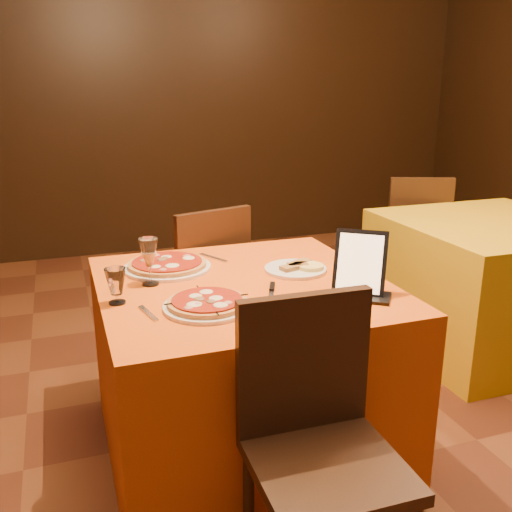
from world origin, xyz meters
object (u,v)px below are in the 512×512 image
object	(u,v)px
pizza_near	(207,304)
water_glass	(116,286)
chair_main_far	(196,288)
pizza_far	(167,266)
wine_glass	(149,261)
chair_side_far	(411,237)
main_table	(243,368)
tablet	(360,263)
side_table	(489,283)
chair_main_near	(328,466)

from	to	relation	value
pizza_near	water_glass	distance (m)	0.33
chair_main_far	pizza_near	distance (m)	1.08
chair_main_far	water_glass	xyz separation A→B (m)	(-0.49, -0.87, 0.36)
pizza_far	wine_glass	distance (m)	0.21
pizza_far	water_glass	distance (m)	0.41
chair_side_far	chair_main_far	bearing A→B (deg)	38.14
chair_main_far	wine_glass	distance (m)	0.88
pizza_far	chair_main_far	bearing A→B (deg)	65.38
main_table	chair_main_far	world-z (taller)	chair_main_far
wine_glass	tablet	distance (m)	0.80
side_table	chair_main_far	xyz separation A→B (m)	(-1.69, 0.28, 0.08)
water_glass	tablet	distance (m)	0.88
side_table	chair_main_near	distance (m)	2.14
chair_main_near	chair_main_far	bearing A→B (deg)	91.22
main_table	chair_side_far	world-z (taller)	chair_side_far
water_glass	chair_side_far	bearing A→B (deg)	32.50
main_table	wine_glass	bearing A→B (deg)	164.45
side_table	tablet	distance (m)	1.61
main_table	side_table	world-z (taller)	same
tablet	water_glass	bearing A→B (deg)	-156.49
chair_main_near	chair_side_far	distance (m)	2.70
main_table	chair_side_far	distance (m)	2.15
side_table	chair_main_far	world-z (taller)	chair_main_far
main_table	tablet	bearing A→B (deg)	-34.89
chair_main_near	water_glass	bearing A→B (deg)	125.54
side_table	chair_side_far	size ratio (longest dim) A/B	1.21
main_table	chair_side_far	bearing A→B (deg)	38.07
pizza_near	pizza_far	bearing A→B (deg)	95.47
chair_main_near	chair_side_far	world-z (taller)	same
main_table	wine_glass	distance (m)	0.59
pizza_near	side_table	bearing A→B (deg)	21.26
side_table	pizza_near	world-z (taller)	pizza_near
chair_main_far	wine_glass	world-z (taller)	wine_glass
chair_main_near	pizza_near	size ratio (longest dim) A/B	2.95
wine_glass	tablet	size ratio (longest dim) A/B	0.78
main_table	pizza_near	world-z (taller)	pizza_near
chair_main_near	wine_glass	size ratio (longest dim) A/B	4.79
pizza_near	water_glass	bearing A→B (deg)	152.30
chair_side_far	pizza_far	xyz separation A→B (m)	(-1.94, -1.06, 0.31)
chair_main_near	pizza_near	xyz separation A→B (m)	(-0.20, 0.56, 0.31)
wine_glass	water_glass	world-z (taller)	wine_glass
side_table	water_glass	xyz separation A→B (m)	(-2.18, -0.58, 0.44)
main_table	side_table	size ratio (longest dim) A/B	1.00
chair_main_far	tablet	xyz separation A→B (m)	(0.37, -1.06, 0.41)
chair_side_far	water_glass	size ratio (longest dim) A/B	7.00
pizza_near	pizza_far	xyz separation A→B (m)	(-0.05, 0.48, 0.00)
side_table	pizza_near	bearing A→B (deg)	-158.74
pizza_far	wine_glass	xyz separation A→B (m)	(-0.10, -0.17, 0.08)
main_table	water_glass	xyz separation A→B (m)	(-0.49, -0.06, 0.44)
pizza_far	wine_glass	size ratio (longest dim) A/B	1.93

